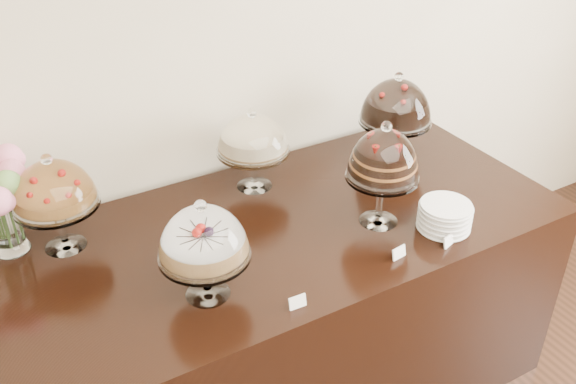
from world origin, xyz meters
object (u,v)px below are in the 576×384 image
display_counter (282,314)px  cake_stand_dark_choco (396,105)px  plate_stack (445,216)px  cake_stand_fruit_tart (53,189)px  cake_stand_cheesecake (253,138)px  cake_stand_sugar_sponge (203,238)px  cake_stand_choco_layer (384,159)px

display_counter → cake_stand_dark_choco: cake_stand_dark_choco is taller
display_counter → plate_stack: size_ratio=11.15×
cake_stand_fruit_tart → cake_stand_cheesecake: bearing=2.1°
cake_stand_fruit_tart → display_counter: bearing=-21.0°
cake_stand_sugar_sponge → cake_stand_fruit_tart: (-0.34, 0.50, 0.02)m
cake_stand_sugar_sponge → cake_stand_dark_choco: size_ratio=0.90×
cake_stand_fruit_tart → plate_stack: (1.27, -0.61, -0.19)m
cake_stand_sugar_sponge → plate_stack: bearing=-6.3°
cake_stand_sugar_sponge → plate_stack: cake_stand_sugar_sponge is taller
plate_stack → cake_stand_cheesecake: bearing=127.1°
cake_stand_dark_choco → plate_stack: size_ratio=2.07×
display_counter → plate_stack: 0.80m
cake_stand_cheesecake → plate_stack: size_ratio=1.80×
cake_stand_dark_choco → cake_stand_fruit_tart: cake_stand_dark_choco is taller
cake_stand_cheesecake → cake_stand_dark_choco: cake_stand_dark_choco is taller
display_counter → cake_stand_cheesecake: size_ratio=6.20×
display_counter → plate_stack: bearing=-31.3°
cake_stand_dark_choco → cake_stand_fruit_tart: bearing=177.4°
cake_stand_cheesecake → cake_stand_dark_choco: bearing=-8.2°
display_counter → cake_stand_sugar_sponge: size_ratio=5.99×
cake_stand_choco_layer → plate_stack: bearing=-41.4°
cake_stand_choco_layer → cake_stand_dark_choco: (0.36, 0.38, -0.02)m
display_counter → cake_stand_sugar_sponge: cake_stand_sugar_sponge is taller
plate_stack → cake_stand_fruit_tart: bearing=154.5°
plate_stack → cake_stand_dark_choco: bearing=72.4°
cake_stand_choco_layer → cake_stand_dark_choco: 0.52m
cake_stand_choco_layer → plate_stack: size_ratio=2.15×
display_counter → plate_stack: (0.53, -0.32, 0.50)m
cake_stand_sugar_sponge → cake_stand_fruit_tart: bearing=124.2°
cake_stand_sugar_sponge → display_counter: bearing=28.4°
cake_stand_dark_choco → cake_stand_fruit_tart: 1.44m
cake_stand_dark_choco → display_counter: bearing=-162.4°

